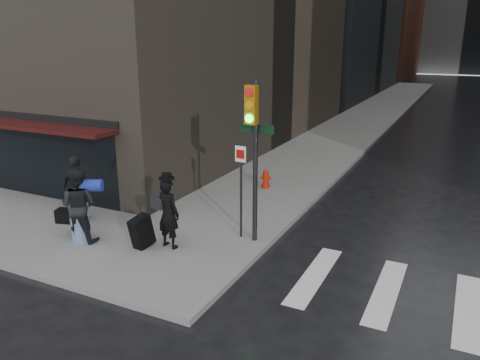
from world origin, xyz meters
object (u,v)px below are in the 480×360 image
Objects in this scene: man_greycoat at (78,188)px; man_overcoat at (163,216)px; fire_hydrant at (266,179)px; traffic_light at (252,141)px; man_jeans at (78,205)px.

man_overcoat is at bearing 179.28° from man_greycoat.
man_greycoat is at bearing -124.64° from fire_hydrant.
man_greycoat is 6.40m from fire_hydrant.
traffic_light is at bearing -163.26° from man_greycoat.
man_greycoat is at bearing 0.62° from man_overcoat.
man_overcoat is at bearing -140.51° from traffic_light.
traffic_light is 5.18m from fire_hydrant.
traffic_light is (4.00, 1.94, 1.69)m from man_jeans.
man_greycoat is (-3.25, 0.44, 0.14)m from man_overcoat.
traffic_light is at bearing -71.32° from fire_hydrant.
man_jeans is 1.53m from man_greycoat.
fire_hydrant is (3.62, 5.24, -0.67)m from man_greycoat.
man_overcoat is 2.91m from traffic_light.
man_jeans is 6.83m from fire_hydrant.
fire_hydrant is at bearing 112.69° from traffic_light.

